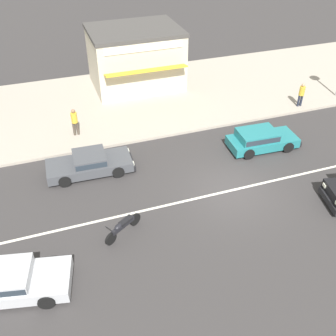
% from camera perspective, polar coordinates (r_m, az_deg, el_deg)
% --- Properties ---
extents(ground_plane, '(160.00, 160.00, 0.00)m').
position_cam_1_polar(ground_plane, '(18.90, 9.23, -3.21)').
color(ground_plane, '#383535').
extents(lane_centre_stripe, '(50.40, 0.14, 0.01)m').
position_cam_1_polar(lane_centre_stripe, '(18.90, 9.23, -3.21)').
color(lane_centre_stripe, silver).
rests_on(lane_centre_stripe, ground).
extents(kerb_strip, '(68.00, 10.00, 0.15)m').
position_cam_1_polar(kerb_strip, '(27.00, -0.82, 10.47)').
color(kerb_strip, '#ADA393').
rests_on(kerb_strip, ground).
extents(sedan_dark_grey_0, '(4.33, 1.96, 1.06)m').
position_cam_1_polar(sedan_dark_grey_0, '(19.87, -11.26, 0.70)').
color(sedan_dark_grey_0, '#47494F').
rests_on(sedan_dark_grey_0, ground).
extents(hatchback_teal_4, '(3.90, 1.88, 1.10)m').
position_cam_1_polar(hatchback_teal_4, '(21.84, 13.28, 4.14)').
color(hatchback_teal_4, teal).
rests_on(hatchback_teal_4, ground).
extents(sedan_silver_5, '(4.44, 2.54, 1.06)m').
position_cam_1_polar(sedan_silver_5, '(15.38, -21.89, -15.00)').
color(sedan_silver_5, '#B7BABF').
rests_on(sedan_silver_5, ground).
extents(motorcycle_1, '(1.74, 1.17, 0.80)m').
position_cam_1_polar(motorcycle_1, '(16.38, -6.58, -8.44)').
color(motorcycle_1, black).
rests_on(motorcycle_1, ground).
extents(pedestrian_near_clock, '(0.34, 0.34, 1.61)m').
position_cam_1_polar(pedestrian_near_clock, '(22.60, -13.41, 6.77)').
color(pedestrian_near_clock, '#4C4238').
rests_on(pedestrian_near_clock, kerb_strip).
extents(pedestrian_mid_kerb, '(0.34, 0.34, 1.54)m').
position_cam_1_polar(pedestrian_mid_kerb, '(26.49, 18.81, 10.25)').
color(pedestrian_mid_kerb, '#232838').
rests_on(pedestrian_mid_kerb, kerb_strip).
extents(shopfront_far_kios, '(5.98, 5.33, 3.93)m').
position_cam_1_polar(shopfront_far_kios, '(27.76, -4.74, 15.71)').
color(shopfront_far_kios, beige).
rests_on(shopfront_far_kios, kerb_strip).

